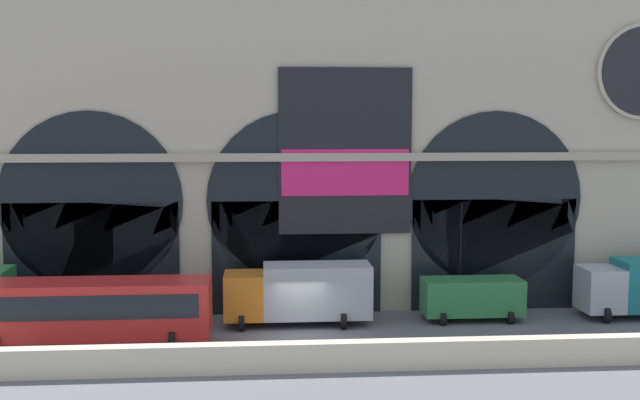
# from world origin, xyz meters

# --- Properties ---
(ground_plane) EXTENTS (200.00, 200.00, 0.00)m
(ground_plane) POSITION_xyz_m (0.00, 0.00, 0.00)
(ground_plane) COLOR slate
(quay_parapet_wall) EXTENTS (90.00, 0.70, 1.23)m
(quay_parapet_wall) POSITION_xyz_m (0.00, -4.76, 0.62)
(quay_parapet_wall) COLOR beige
(quay_parapet_wall) RESTS_ON ground
(station_building) EXTENTS (45.75, 4.81, 20.77)m
(station_building) POSITION_xyz_m (0.04, 7.19, 10.07)
(station_building) COLOR #B2A891
(station_building) RESTS_ON ground
(bus_midwest) EXTENTS (11.00, 3.25, 3.10)m
(bus_midwest) POSITION_xyz_m (-9.81, -0.61, 1.78)
(bus_midwest) COLOR red
(bus_midwest) RESTS_ON ground
(box_truck_center) EXTENTS (7.50, 2.91, 3.12)m
(box_truck_center) POSITION_xyz_m (0.04, 2.55, 1.70)
(box_truck_center) COLOR orange
(box_truck_center) RESTS_ON ground
(van_mideast) EXTENTS (5.20, 2.48, 2.20)m
(van_mideast) POSITION_xyz_m (9.11, 2.74, 1.25)
(van_mideast) COLOR #2D7A42
(van_mideast) RESTS_ON ground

